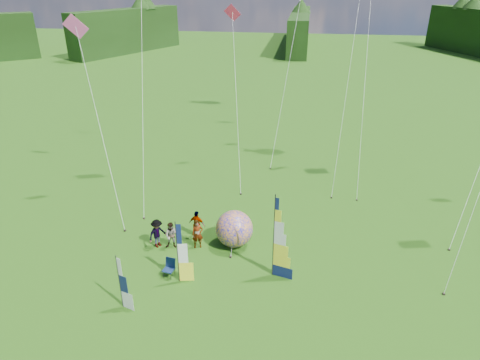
# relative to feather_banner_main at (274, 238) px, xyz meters

# --- Properties ---
(ground) EXTENTS (220.00, 220.00, 0.00)m
(ground) POSITION_rel_feather_banner_main_xyz_m (-0.87, -3.60, -2.42)
(ground) COLOR #286410
(ground) RESTS_ON ground
(treeline_ring) EXTENTS (210.00, 210.00, 8.00)m
(treeline_ring) POSITION_rel_feather_banner_main_xyz_m (-0.87, -3.60, 1.58)
(treeline_ring) COLOR black
(treeline_ring) RESTS_ON ground
(feather_banner_main) EXTENTS (1.29, 0.45, 4.84)m
(feather_banner_main) POSITION_rel_feather_banner_main_xyz_m (0.00, 0.00, 0.00)
(feather_banner_main) COLOR #111C4B
(feather_banner_main) RESTS_ON ground
(side_banner_left) EXTENTS (1.01, 0.27, 3.61)m
(side_banner_left) POSITION_rel_feather_banner_main_xyz_m (-4.93, -1.32, -0.62)
(side_banner_left) COLOR yellow
(side_banner_left) RESTS_ON ground
(side_banner_far) EXTENTS (0.88, 0.38, 2.98)m
(side_banner_far) POSITION_rel_feather_banner_main_xyz_m (-7.18, -3.65, -0.93)
(side_banner_far) COLOR white
(side_banner_far) RESTS_ON ground
(bol_inflatable) EXTENTS (2.66, 2.66, 2.27)m
(bol_inflatable) POSITION_rel_feather_banner_main_xyz_m (-2.55, 2.55, -1.29)
(bol_inflatable) COLOR #121399
(bol_inflatable) RESTS_ON ground
(spectator_a) EXTENTS (0.79, 0.65, 1.85)m
(spectator_a) POSITION_rel_feather_banner_main_xyz_m (-4.70, 1.97, -1.50)
(spectator_a) COLOR #66594C
(spectator_a) RESTS_ON ground
(spectator_b) EXTENTS (0.88, 0.50, 1.72)m
(spectator_b) POSITION_rel_feather_banner_main_xyz_m (-6.22, 1.68, -1.56)
(spectator_b) COLOR #66594C
(spectator_b) RESTS_ON ground
(spectator_c) EXTENTS (1.05, 1.24, 1.85)m
(spectator_c) POSITION_rel_feather_banner_main_xyz_m (-7.11, 1.66, -1.49)
(spectator_c) COLOR #66594C
(spectator_c) RESTS_ON ground
(spectator_d) EXTENTS (1.13, 0.68, 1.81)m
(spectator_d) POSITION_rel_feather_banner_main_xyz_m (-5.00, 3.09, -1.52)
(spectator_d) COLOR #66594C
(spectator_d) RESTS_ON ground
(camp_chair) EXTENTS (0.72, 0.72, 1.07)m
(camp_chair) POSITION_rel_feather_banner_main_xyz_m (-5.60, -1.03, -1.89)
(camp_chair) COLOR #0F2142
(camp_chair) RESTS_ON ground
(kite_whale) EXTENTS (8.01, 16.40, 24.05)m
(kite_whale) POSITION_rel_feather_banner_main_xyz_m (5.59, 15.87, 9.60)
(kite_whale) COLOR black
(kite_whale) RESTS_ON ground
(kite_rainbow_delta) EXTENTS (6.18, 12.81, 16.70)m
(kite_rainbow_delta) POSITION_rel_feather_banner_main_xyz_m (-10.06, 8.92, 5.93)
(kite_rainbow_delta) COLOR red
(kite_rainbow_delta) RESTS_ON ground
(small_kite_red) EXTENTS (4.63, 9.93, 13.37)m
(small_kite_red) POSITION_rel_feather_banner_main_xyz_m (-4.04, 12.87, 4.26)
(small_kite_red) COLOR #D5294A
(small_kite_red) RESTS_ON ground
(small_kite_orange) EXTENTS (7.88, 11.58, 18.19)m
(small_kite_orange) POSITION_rel_feather_banner_main_xyz_m (4.28, 13.55, 6.68)
(small_kite_orange) COLOR #FF4700
(small_kite_orange) RESTS_ON ground
(small_kite_pink) EXTENTS (8.64, 9.73, 13.28)m
(small_kite_pink) POSITION_rel_feather_banner_main_xyz_m (-11.94, 5.81, 4.22)
(small_kite_pink) COLOR #F753A7
(small_kite_pink) RESTS_ON ground
(small_kite_green) EXTENTS (7.63, 12.33, 21.24)m
(small_kite_green) POSITION_rel_feather_banner_main_xyz_m (-0.11, 18.69, 8.20)
(small_kite_green) COLOR green
(small_kite_green) RESTS_ON ground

